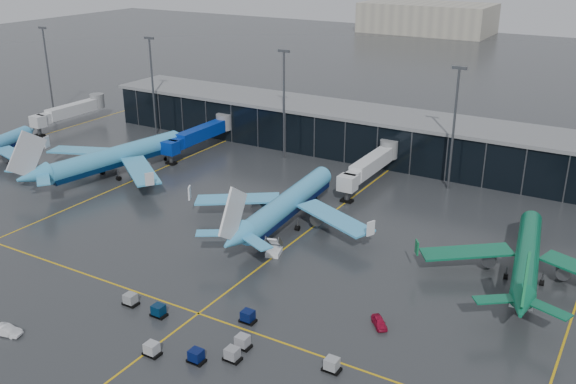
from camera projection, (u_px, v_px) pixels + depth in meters
The scene contains 12 objects.
ground at pixel (207, 254), 106.00m from camera, with size 600.00×600.00×0.00m, color #282B2D.
terminal_pier at pixel (363, 132), 153.66m from camera, with size 142.00×17.00×10.70m.
jet_bridges at pixel (199, 134), 155.32m from camera, with size 94.00×27.50×7.20m.
flood_masts at pixel (363, 112), 138.60m from camera, with size 203.00×0.50×25.50m.
taxi_lines at pixel (291, 244), 109.76m from camera, with size 220.00×120.00×0.02m.
airliner_arkefly at pixel (116, 145), 139.38m from camera, with size 39.36×44.82×13.77m, color #41A4D7, non-canonical shape.
airliner_klm_near at pixel (288, 190), 115.28m from camera, with size 37.06×42.20×12.97m, color #45ACE5, non-canonical shape.
airliner_aer_lingus at pixel (529, 243), 96.89m from camera, with size 33.38×38.02×11.68m, color #0B6040, non-canonical shape.
baggage_carts at pixel (209, 336), 82.91m from camera, with size 33.71×13.80×1.70m.
mobile_airstair at pixel (274, 250), 105.84m from camera, with size 3.04×3.70×3.45m.
service_van_red at pixel (379, 322), 86.11m from camera, with size 1.46×3.64×1.24m, color #A10C2D.
service_van_white at pixel (6, 330), 84.17m from camera, with size 1.49×4.28×1.41m, color silver.
Camera 1 is at (59.84, -74.76, 48.51)m, focal length 40.00 mm.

